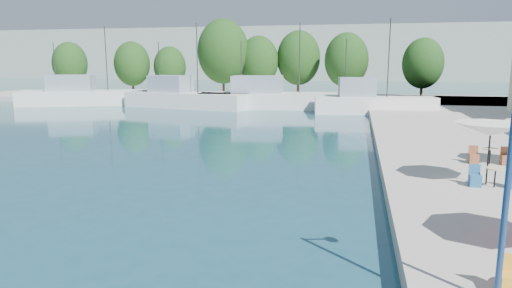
% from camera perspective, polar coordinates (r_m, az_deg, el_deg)
% --- Properties ---
extents(quay_far, '(90.00, 16.00, 0.60)m').
position_cam_1_polar(quay_far, '(63.99, 0.98, 5.64)').
color(quay_far, '#AEA89D').
rests_on(quay_far, ground).
extents(hill_west, '(180.00, 40.00, 16.00)m').
position_cam_1_polar(hill_west, '(159.37, -0.07, 11.12)').
color(hill_west, '#93A194').
rests_on(hill_west, ground).
extents(hill_east, '(140.00, 40.00, 12.00)m').
position_cam_1_polar(hill_east, '(179.00, 24.24, 9.49)').
color(hill_east, '#93A194').
rests_on(hill_east, ground).
extents(trawler_01, '(18.36, 10.81, 10.20)m').
position_cam_1_polar(trawler_01, '(62.41, -20.03, 5.62)').
color(trawler_01, white).
rests_on(trawler_01, ground).
extents(trawler_02, '(16.08, 7.37, 10.20)m').
position_cam_1_polar(trawler_02, '(55.53, -8.98, 5.62)').
color(trawler_02, silver).
rests_on(trawler_02, ground).
extents(trawler_03, '(19.93, 7.21, 10.20)m').
position_cam_1_polar(trawler_03, '(54.05, 2.76, 5.61)').
color(trawler_03, silver).
rests_on(trawler_03, ground).
extents(trawler_04, '(12.71, 4.65, 10.20)m').
position_cam_1_polar(trawler_04, '(49.70, 14.22, 4.92)').
color(trawler_04, white).
rests_on(trawler_04, ground).
extents(tree_01, '(5.35, 5.35, 7.92)m').
position_cam_1_polar(tree_01, '(78.54, -22.25, 9.29)').
color(tree_01, '#3F2B19').
rests_on(tree_01, quay_far).
extents(tree_02, '(5.31, 5.31, 7.86)m').
position_cam_1_polar(tree_02, '(71.92, -15.23, 9.65)').
color(tree_02, '#3F2B19').
rests_on(tree_02, quay_far).
extents(tree_03, '(4.81, 4.81, 7.12)m').
position_cam_1_polar(tree_03, '(70.50, -10.72, 9.47)').
color(tree_03, '#3F2B19').
rests_on(tree_03, quay_far).
extents(tree_04, '(7.36, 7.36, 10.89)m').
position_cam_1_polar(tree_04, '(66.67, -4.12, 11.46)').
color(tree_04, '#3F2B19').
rests_on(tree_04, quay_far).
extents(tree_05, '(5.78, 5.78, 8.56)m').
position_cam_1_polar(tree_05, '(67.16, 0.34, 10.33)').
color(tree_05, '#3F2B19').
rests_on(tree_05, quay_far).
extents(tree_06, '(6.31, 6.31, 9.34)m').
position_cam_1_polar(tree_06, '(67.76, 5.33, 10.66)').
color(tree_06, '#3F2B19').
rests_on(tree_06, quay_far).
extents(tree_07, '(5.91, 5.91, 8.75)m').
position_cam_1_polar(tree_07, '(64.01, 11.23, 10.25)').
color(tree_07, '#3F2B19').
rests_on(tree_07, quay_far).
extents(tree_08, '(5.42, 5.42, 8.02)m').
position_cam_1_polar(tree_08, '(65.84, 20.14, 9.45)').
color(tree_08, '#3F2B19').
rests_on(tree_08, quay_far).
extents(umbrella_white, '(2.77, 2.77, 2.45)m').
position_cam_1_polar(umbrella_white, '(19.80, 27.29, 1.64)').
color(umbrella_white, black).
rests_on(umbrella_white, quay_right).
extents(cafe_table_02, '(1.82, 0.70, 0.76)m').
position_cam_1_polar(cafe_table_02, '(19.83, 27.67, -4.02)').
color(cafe_table_02, black).
rests_on(cafe_table_02, quay_right).
extents(cafe_table_03, '(1.82, 0.70, 0.76)m').
position_cam_1_polar(cafe_table_03, '(24.21, 27.18, -1.59)').
color(cafe_table_03, black).
rests_on(cafe_table_03, quay_right).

